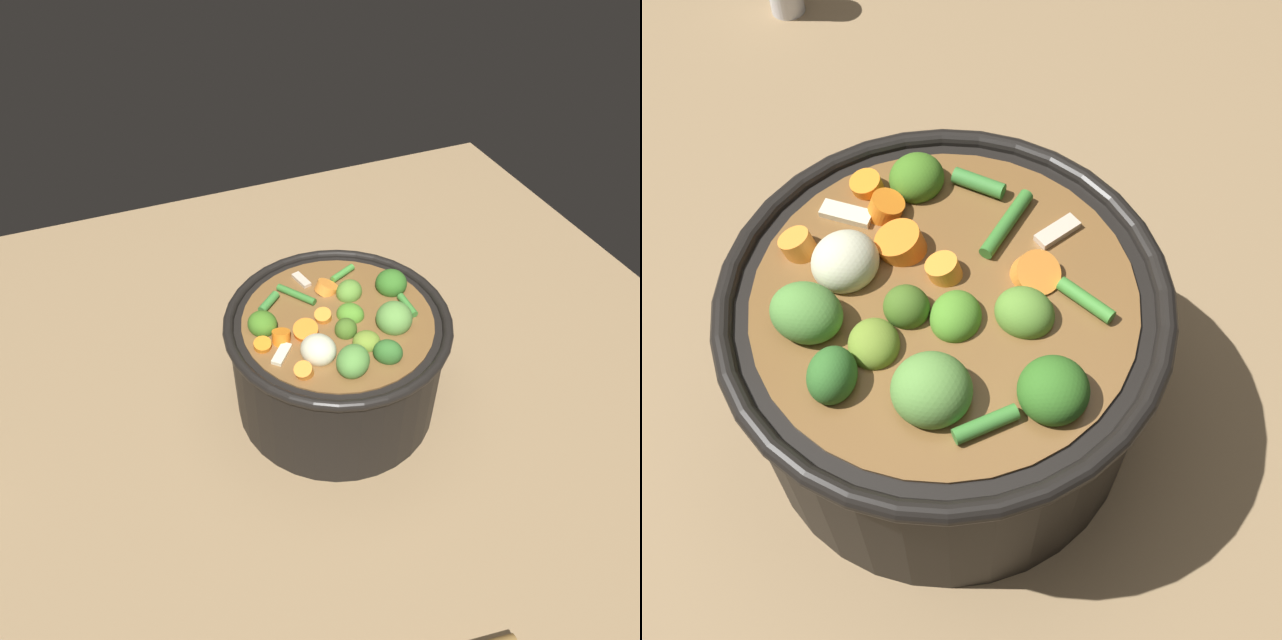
# 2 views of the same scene
# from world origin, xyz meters

# --- Properties ---
(ground_plane) EXTENTS (1.10, 1.10, 0.00)m
(ground_plane) POSITION_xyz_m (0.00, 0.00, 0.00)
(ground_plane) COLOR #8C704C
(cooking_pot) EXTENTS (0.26, 0.26, 0.17)m
(cooking_pot) POSITION_xyz_m (0.00, 0.00, 0.08)
(cooking_pot) COLOR black
(cooking_pot) RESTS_ON ground_plane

